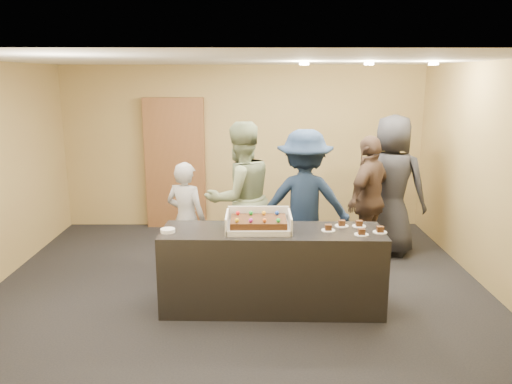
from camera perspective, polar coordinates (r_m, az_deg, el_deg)
room at (r=5.96m, az=-1.94°, el=1.78°), size 6.04×6.00×2.70m
serving_counter at (r=5.55m, az=1.84°, el=-8.81°), size 2.42×0.77×0.90m
storage_cabinet at (r=8.48m, az=-9.21°, el=3.23°), size 0.99×0.15×2.18m
cake_box at (r=5.40m, az=0.28°, el=-3.83°), size 0.70×0.48×0.21m
sheet_cake at (r=5.36m, az=0.28°, el=-3.39°), size 0.60×0.41×0.12m
plate_stack at (r=5.40m, az=-10.05°, el=-4.36°), size 0.15×0.15×0.04m
slice_a at (r=5.42m, az=8.26°, el=-4.15°), size 0.15×0.15×0.07m
slice_b at (r=5.60m, az=9.77°, el=-3.64°), size 0.15×0.15×0.07m
slice_c at (r=5.34m, az=11.96°, el=-4.58°), size 0.15×0.15×0.07m
slice_d at (r=5.63m, az=11.70°, el=-3.65°), size 0.15×0.15×0.07m
slice_e at (r=5.47m, az=13.99°, el=-4.27°), size 0.15×0.15×0.07m
person_server_grey at (r=6.44m, az=-7.98°, el=-3.08°), size 0.63×0.53×1.48m
person_sage_man at (r=6.43m, az=-1.82°, el=-0.71°), size 1.20×1.12×1.97m
person_navy_man at (r=6.38m, az=5.52°, el=-1.29°), size 1.25×0.76×1.88m
person_brown_extra at (r=6.96m, az=12.80°, el=-0.87°), size 0.99×1.06×1.76m
person_dark_suit at (r=7.35m, az=15.17°, el=0.75°), size 1.17×1.07×2.01m
ceiling_spotlights at (r=6.50m, az=12.78°, el=14.12°), size 1.72×0.12×0.03m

